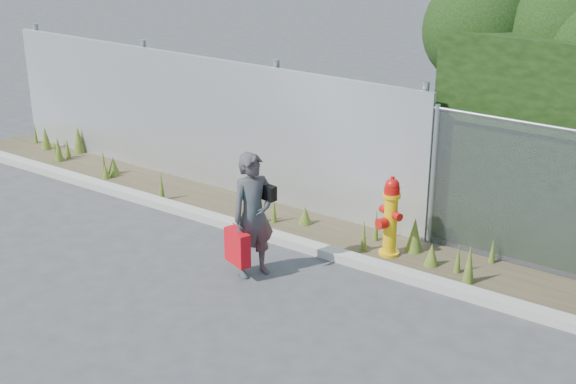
# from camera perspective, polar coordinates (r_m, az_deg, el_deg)

# --- Properties ---
(ground) EXTENTS (80.00, 80.00, 0.00)m
(ground) POSITION_cam_1_polar(r_m,az_deg,el_deg) (9.89, -3.20, -8.23)
(ground) COLOR #3B3B3E
(ground) RESTS_ON ground
(curb) EXTENTS (16.00, 0.22, 0.12)m
(curb) POSITION_cam_1_polar(r_m,az_deg,el_deg) (11.17, 2.44, -4.19)
(curb) COLOR #9F988F
(curb) RESTS_ON ground
(weed_strip) EXTENTS (16.00, 1.26, 0.54)m
(weed_strip) POSITION_cam_1_polar(r_m,az_deg,el_deg) (11.75, 3.26, -2.53)
(weed_strip) COLOR #423625
(weed_strip) RESTS_ON ground
(corrugated_fence) EXTENTS (8.50, 0.21, 2.30)m
(corrugated_fence) POSITION_cam_1_polar(r_m,az_deg,el_deg) (13.52, -6.46, 5.08)
(corrugated_fence) COLOR silver
(corrugated_fence) RESTS_ON ground
(fire_hydrant) EXTENTS (0.39, 0.35, 1.17)m
(fire_hydrant) POSITION_cam_1_polar(r_m,az_deg,el_deg) (11.01, 7.29, -1.84)
(fire_hydrant) COLOR #E6AD0C
(fire_hydrant) RESTS_ON ground
(woman) EXTENTS (0.62, 0.72, 1.68)m
(woman) POSITION_cam_1_polar(r_m,az_deg,el_deg) (10.33, -2.48, -1.66)
(woman) COLOR #0E5958
(woman) RESTS_ON ground
(red_tote_bag) EXTENTS (0.41, 0.15, 0.54)m
(red_tote_bag) POSITION_cam_1_polar(r_m,az_deg,el_deg) (10.40, -3.62, -3.94)
(red_tote_bag) COLOR red
(black_shoulder_bag) EXTENTS (0.26, 0.11, 0.19)m
(black_shoulder_bag) POSITION_cam_1_polar(r_m,az_deg,el_deg) (10.28, -1.50, -0.01)
(black_shoulder_bag) COLOR black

